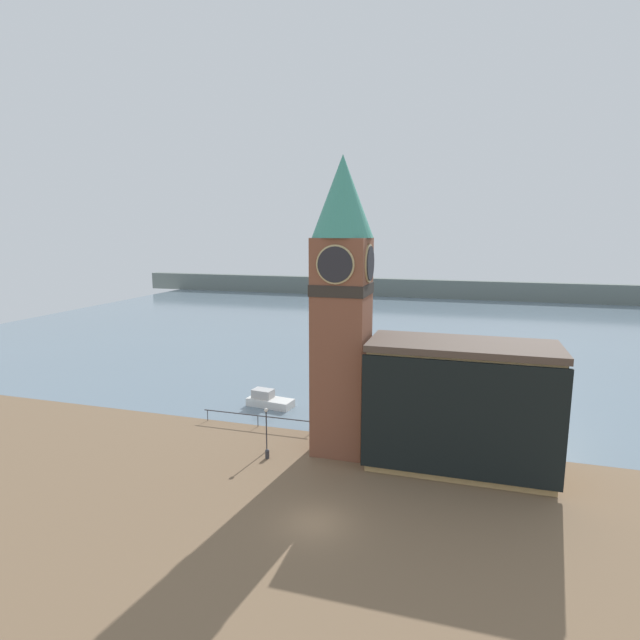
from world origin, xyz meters
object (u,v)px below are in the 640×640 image
boat_near (269,400)px  lamp_post (266,421)px  mooring_bollard_near (267,453)px  clock_tower (342,300)px  pier_building (460,406)px

boat_near → lamp_post: bearing=-61.1°
mooring_bollard_near → lamp_post: size_ratio=0.21×
clock_tower → pier_building: 12.09m
pier_building → lamp_post: size_ratio=3.72×
clock_tower → lamp_post: size_ratio=6.33×
clock_tower → lamp_post: clock_tower is taller
clock_tower → boat_near: 17.44m
boat_near → lamp_post: lamp_post is taller
clock_tower → mooring_bollard_near: 13.62m
clock_tower → pier_building: clock_tower is taller
pier_building → lamp_post: 15.37m
clock_tower → mooring_bollard_near: size_ratio=30.69×
lamp_post → clock_tower: bearing=20.5°
boat_near → mooring_bollard_near: size_ratio=6.49×
pier_building → lamp_post: (-15.11, -1.67, -2.27)m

